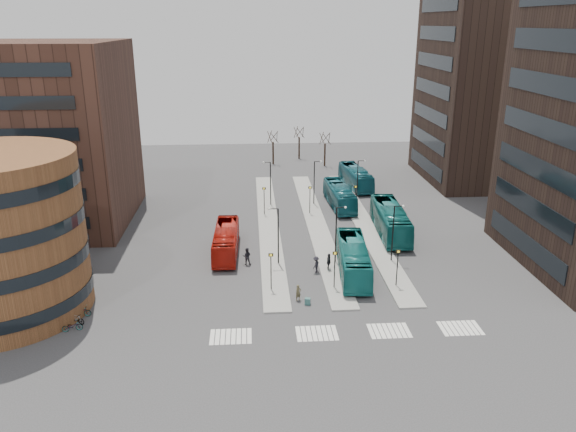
{
  "coord_description": "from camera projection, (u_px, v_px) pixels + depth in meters",
  "views": [
    {
      "loc": [
        -6.12,
        -35.87,
        24.05
      ],
      "look_at": [
        -2.32,
        19.0,
        5.0
      ],
      "focal_mm": 35.0,
      "sensor_mm": 36.0,
      "label": 1
    }
  ],
  "objects": [
    {
      "name": "teal_bus_d",
      "position": [
        356.0,
        177.0,
        86.02
      ],
      "size": [
        3.77,
        11.24,
        3.07
      ],
      "primitive_type": "imported",
      "rotation": [
        0.0,
        0.0,
        0.11
      ],
      "color": "#135361",
      "rests_on": "ground"
    },
    {
      "name": "teal_bus_c",
      "position": [
        390.0,
        220.0,
        66.77
      ],
      "size": [
        3.58,
        12.66,
        3.49
      ],
      "primitive_type": "imported",
      "rotation": [
        0.0,
        0.0,
        -0.05
      ],
      "color": "#125E5D",
      "rests_on": "ground"
    },
    {
      "name": "island_mid",
      "position": [
        316.0,
        224.0,
        70.47
      ],
      "size": [
        2.5,
        45.0,
        0.15
      ],
      "primitive_type": "cube",
      "color": "gray",
      "rests_on": "ground"
    },
    {
      "name": "suitcase",
      "position": [
        308.0,
        301.0,
        50.38
      ],
      "size": [
        0.57,
        0.49,
        0.61
      ],
      "primitive_type": "cube",
      "rotation": [
        0.0,
        0.0,
        -0.25
      ],
      "color": "navy",
      "rests_on": "ground"
    },
    {
      "name": "traveller",
      "position": [
        298.0,
        293.0,
        50.97
      ],
      "size": [
        0.68,
        0.6,
        1.55
      ],
      "primitive_type": "imported",
      "rotation": [
        0.0,
        0.0,
        0.51
      ],
      "color": "brown",
      "rests_on": "ground"
    },
    {
      "name": "bare_trees",
      "position": [
        299.0,
        148.0,
        100.44
      ],
      "size": [
        10.97,
        8.14,
        5.9
      ],
      "color": "black",
      "rests_on": "ground"
    },
    {
      "name": "teal_bus_a",
      "position": [
        353.0,
        259.0,
        56.22
      ],
      "size": [
        3.71,
        11.71,
        3.21
      ],
      "primitive_type": "imported",
      "rotation": [
        0.0,
        0.0,
        -0.09
      ],
      "color": "#156D6B",
      "rests_on": "ground"
    },
    {
      "name": "bicycle_near",
      "position": [
        72.0,
        326.0,
        46.01
      ],
      "size": [
        1.71,
        0.9,
        0.85
      ],
      "primitive_type": "imported",
      "rotation": [
        0.0,
        0.0,
        1.79
      ],
      "color": "gray",
      "rests_on": "ground"
    },
    {
      "name": "bicycle_far",
      "position": [
        81.0,
        311.0,
        48.28
      ],
      "size": [
        1.8,
        0.63,
        0.94
      ],
      "primitive_type": "imported",
      "rotation": [
        0.0,
        0.0,
        1.57
      ],
      "color": "gray",
      "rests_on": "ground"
    },
    {
      "name": "island_left",
      "position": [
        269.0,
        225.0,
        70.08
      ],
      "size": [
        2.5,
        45.0,
        0.15
      ],
      "primitive_type": "cube",
      "color": "gray",
      "rests_on": "ground"
    },
    {
      "name": "teal_bus_b",
      "position": [
        340.0,
        196.0,
        76.82
      ],
      "size": [
        3.17,
        11.16,
        3.07
      ],
      "primitive_type": "imported",
      "rotation": [
        0.0,
        0.0,
        0.05
      ],
      "color": "#135561",
      "rests_on": "ground"
    },
    {
      "name": "red_bus",
      "position": [
        226.0,
        241.0,
        61.25
      ],
      "size": [
        2.67,
        10.57,
        2.93
      ],
      "primitive_type": "imported",
      "rotation": [
        0.0,
        0.0,
        -0.02
      ],
      "color": "#AE170D",
      "rests_on": "ground"
    },
    {
      "name": "commuter_a",
      "position": [
        247.0,
        256.0,
        58.53
      ],
      "size": [
        0.94,
        0.76,
        1.84
      ],
      "primitive_type": "imported",
      "rotation": [
        0.0,
        0.0,
        3.07
      ],
      "color": "black",
      "rests_on": "ground"
    },
    {
      "name": "bicycle_mid",
      "position": [
        76.0,
        319.0,
        47.09
      ],
      "size": [
        1.6,
        1.02,
        0.93
      ],
      "primitive_type": "imported",
      "rotation": [
        0.0,
        0.0,
        1.16
      ],
      "color": "gray",
      "rests_on": "ground"
    },
    {
      "name": "commuter_c",
      "position": [
        316.0,
        264.0,
        56.73
      ],
      "size": [
        1.11,
        1.27,
        1.7
      ],
      "primitive_type": "imported",
      "rotation": [
        0.0,
        0.0,
        4.16
      ],
      "color": "black",
      "rests_on": "ground"
    },
    {
      "name": "ground",
      "position": [
        336.0,
        361.0,
        42.08
      ],
      "size": [
        160.0,
        160.0,
        0.0
      ],
      "primitive_type": "plane",
      "color": "#313134",
      "rests_on": "ground"
    },
    {
      "name": "tower_far",
      "position": [
        496.0,
        84.0,
        86.4
      ],
      "size": [
        20.12,
        20.0,
        30.0
      ],
      "color": "black",
      "rests_on": "ground"
    },
    {
      "name": "island_right",
      "position": [
        363.0,
        223.0,
        70.86
      ],
      "size": [
        2.5,
        45.0,
        0.15
      ],
      "primitive_type": "cube",
      "color": "gray",
      "rests_on": "ground"
    },
    {
      "name": "crosswalk_stripes",
      "position": [
        350.0,
        332.0,
        45.97
      ],
      "size": [
        22.35,
        2.4,
        0.01
      ],
      "color": "silver",
      "rests_on": "ground"
    },
    {
      "name": "sign_poles",
      "position": [
        320.0,
        225.0,
        63.08
      ],
      "size": [
        12.45,
        22.12,
        3.65
      ],
      "color": "black",
      "rests_on": "ground"
    },
    {
      "name": "office_block",
      "position": [
        20.0,
        135.0,
        68.3
      ],
      "size": [
        25.0,
        20.12,
        22.0
      ],
      "color": "#41271E",
      "rests_on": "ground"
    },
    {
      "name": "lamp_posts",
      "position": [
        324.0,
        202.0,
        67.48
      ],
      "size": [
        14.04,
        20.24,
        6.12
      ],
      "color": "black",
      "rests_on": "ground"
    },
    {
      "name": "commuter_b",
      "position": [
        329.0,
        262.0,
        57.06
      ],
      "size": [
        0.72,
        1.17,
        1.85
      ],
      "primitive_type": "imported",
      "rotation": [
        0.0,
        0.0,
        1.31
      ],
      "color": "black",
      "rests_on": "ground"
    }
  ]
}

